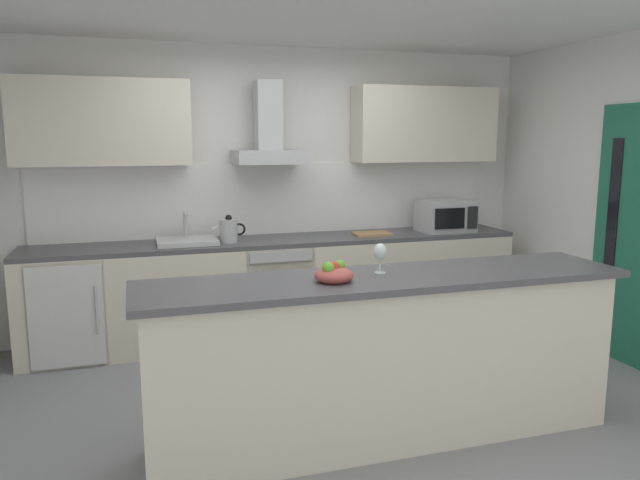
% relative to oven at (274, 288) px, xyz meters
% --- Properties ---
extents(ground, '(5.97, 4.60, 0.02)m').
position_rel_oven_xyz_m(ground, '(0.08, -1.46, -0.47)').
color(ground, gray).
extents(ceiling, '(5.97, 4.60, 0.02)m').
position_rel_oven_xyz_m(ceiling, '(0.08, -1.46, 2.15)').
color(ceiling, white).
extents(wall_back, '(5.97, 0.12, 2.60)m').
position_rel_oven_xyz_m(wall_back, '(0.08, 0.41, 0.84)').
color(wall_back, white).
rests_on(wall_back, ground).
extents(backsplash_tile, '(4.22, 0.02, 0.66)m').
position_rel_oven_xyz_m(backsplash_tile, '(0.08, 0.33, 0.77)').
color(backsplash_tile, white).
extents(counter_back, '(4.37, 0.60, 0.90)m').
position_rel_oven_xyz_m(counter_back, '(0.08, 0.03, -0.01)').
color(counter_back, beige).
rests_on(counter_back, ground).
extents(counter_island, '(2.87, 0.64, 1.00)m').
position_rel_oven_xyz_m(counter_island, '(0.21, -2.01, 0.05)').
color(counter_island, beige).
rests_on(counter_island, ground).
extents(upper_cabinets, '(4.31, 0.32, 0.70)m').
position_rel_oven_xyz_m(upper_cabinets, '(0.08, 0.18, 1.45)').
color(upper_cabinets, beige).
extents(side_door, '(0.08, 0.85, 2.05)m').
position_rel_oven_xyz_m(side_door, '(2.55, -1.46, 0.57)').
color(side_door, '#1E664C').
rests_on(side_door, ground).
extents(oven, '(0.60, 0.62, 0.80)m').
position_rel_oven_xyz_m(oven, '(0.00, 0.00, 0.00)').
color(oven, slate).
rests_on(oven, ground).
extents(refrigerator, '(0.58, 0.60, 0.85)m').
position_rel_oven_xyz_m(refrigerator, '(-1.70, -0.00, -0.03)').
color(refrigerator, white).
rests_on(refrigerator, ground).
extents(microwave, '(0.50, 0.38, 0.30)m').
position_rel_oven_xyz_m(microwave, '(1.68, -0.03, 0.59)').
color(microwave, '#B7BABC').
rests_on(microwave, counter_back).
extents(sink, '(0.50, 0.40, 0.26)m').
position_rel_oven_xyz_m(sink, '(-0.75, 0.01, 0.47)').
color(sink, silver).
rests_on(sink, counter_back).
extents(kettle, '(0.29, 0.15, 0.24)m').
position_rel_oven_xyz_m(kettle, '(-0.40, -0.03, 0.55)').
color(kettle, '#B7BABC').
rests_on(kettle, counter_back).
extents(range_hood, '(0.62, 0.45, 0.72)m').
position_rel_oven_xyz_m(range_hood, '(0.00, 0.13, 1.33)').
color(range_hood, '#B7BABC').
extents(wine_glass, '(0.08, 0.08, 0.18)m').
position_rel_oven_xyz_m(wine_glass, '(0.19, -1.94, 0.66)').
color(wine_glass, silver).
rests_on(wine_glass, counter_island).
extents(fruit_bowl, '(0.22, 0.22, 0.13)m').
position_rel_oven_xyz_m(fruit_bowl, '(-0.13, -2.05, 0.58)').
color(fruit_bowl, '#B24C47').
rests_on(fruit_bowl, counter_island).
extents(chopping_board, '(0.35, 0.23, 0.02)m').
position_rel_oven_xyz_m(chopping_board, '(0.93, -0.02, 0.45)').
color(chopping_board, tan).
rests_on(chopping_board, counter_back).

